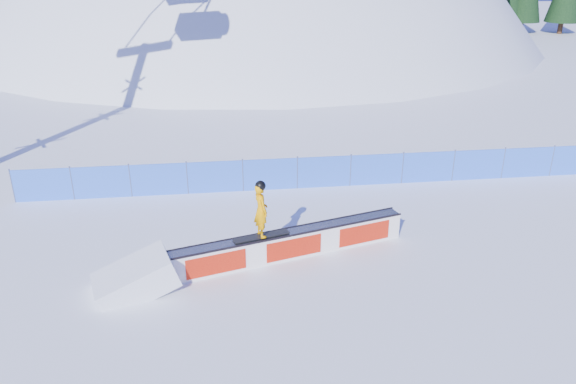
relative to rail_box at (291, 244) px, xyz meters
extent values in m
plane|color=white|center=(1.89, 0.49, -0.42)|extent=(160.00, 160.00, 0.00)
sphere|color=white|center=(1.89, 42.49, -18.42)|extent=(64.00, 64.00, 64.00)
cylinder|color=#352115|center=(26.11, 38.47, 2.71)|extent=(0.50, 0.50, 1.40)
cylinder|color=#352115|center=(29.14, 44.69, 0.18)|extent=(0.50, 0.50, 1.40)
cylinder|color=#352115|center=(30.53, 39.27, 0.18)|extent=(0.50, 0.50, 1.40)
cylinder|color=#352115|center=(32.28, 40.30, 0.18)|extent=(0.50, 0.50, 1.40)
cylinder|color=#352115|center=(33.37, 40.55, 0.18)|extent=(0.50, 0.50, 1.40)
cube|color=blue|center=(1.89, 4.99, 0.18)|extent=(22.00, 0.03, 1.20)
cylinder|color=#434F7A|center=(-9.11, 4.99, 0.23)|extent=(0.05, 0.05, 1.30)
cylinder|color=#434F7A|center=(-7.11, 4.99, 0.23)|extent=(0.05, 0.05, 1.30)
cylinder|color=#434F7A|center=(-5.11, 4.99, 0.23)|extent=(0.05, 0.05, 1.30)
cylinder|color=#434F7A|center=(-3.11, 4.99, 0.23)|extent=(0.05, 0.05, 1.30)
cylinder|color=#434F7A|center=(-1.11, 4.99, 0.23)|extent=(0.05, 0.05, 1.30)
cylinder|color=#434F7A|center=(0.89, 4.99, 0.23)|extent=(0.05, 0.05, 1.30)
cylinder|color=#434F7A|center=(2.89, 4.99, 0.23)|extent=(0.05, 0.05, 1.30)
cylinder|color=#434F7A|center=(4.89, 4.99, 0.23)|extent=(0.05, 0.05, 1.30)
cylinder|color=#434F7A|center=(6.89, 4.99, 0.23)|extent=(0.05, 0.05, 1.30)
cylinder|color=#434F7A|center=(8.89, 4.99, 0.23)|extent=(0.05, 0.05, 1.30)
cylinder|color=#434F7A|center=(10.89, 4.99, 0.23)|extent=(0.05, 0.05, 1.30)
cube|color=white|center=(0.00, 0.00, -0.02)|extent=(6.89, 2.31, 0.79)
cube|color=gray|center=(0.00, 0.00, 0.39)|extent=(6.82, 2.31, 0.04)
cube|color=black|center=(0.06, -0.22, 0.40)|extent=(6.77, 1.91, 0.05)
cube|color=black|center=(-0.06, 0.22, 0.40)|extent=(6.77, 1.91, 0.05)
cube|color=red|center=(0.06, -0.22, -0.02)|extent=(6.43, 1.81, 0.59)
cube|color=red|center=(-0.06, 0.22, -0.02)|extent=(6.43, 1.81, 0.59)
cube|color=black|center=(-0.86, -0.24, 0.44)|extent=(1.62, 0.71, 0.03)
imported|color=#F59F00|center=(-0.86, -0.24, 1.23)|extent=(0.53, 0.65, 1.55)
sphere|color=black|center=(-0.86, -0.24, 1.96)|extent=(0.29, 0.29, 0.29)
camera|label=1|loc=(-1.87, -14.02, 7.76)|focal=35.00mm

